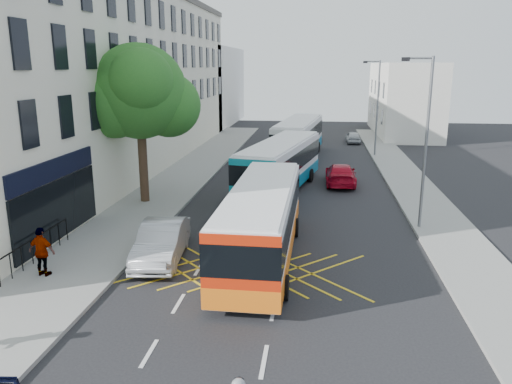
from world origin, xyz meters
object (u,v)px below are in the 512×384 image
(street_tree, at_px, (139,92))
(parked_car_silver, at_px, (162,242))
(distant_car_silver, at_px, (353,137))
(bus_mid, at_px, (280,165))
(red_hatchback, at_px, (341,174))
(bus_near, at_px, (262,222))
(lamp_far, at_px, (376,103))
(lamp_near, at_px, (424,135))
(distant_car_grey, at_px, (311,134))
(bus_far, at_px, (299,138))
(pedestrian_far, at_px, (42,252))

(street_tree, relative_size, parked_car_silver, 1.85)
(parked_car_silver, relative_size, distant_car_silver, 1.37)
(bus_mid, bearing_deg, red_hatchback, 41.80)
(bus_near, bearing_deg, lamp_far, 74.62)
(lamp_near, relative_size, bus_mid, 0.69)
(red_hatchback, xyz_separation_m, distant_car_grey, (-2.28, 20.67, -0.11))
(lamp_near, relative_size, red_hatchback, 1.67)
(bus_near, distance_m, distant_car_grey, 34.50)
(distant_car_silver, bearing_deg, red_hatchback, 82.78)
(lamp_far, xyz_separation_m, parked_car_silver, (-11.10, -25.31, -3.83))
(bus_near, bearing_deg, bus_far, 89.17)
(bus_near, bearing_deg, distant_car_silver, 80.45)
(parked_car_silver, xyz_separation_m, distant_car_grey, (5.51, 35.08, -0.20))
(red_hatchback, relative_size, pedestrian_far, 2.56)
(bus_far, bearing_deg, bus_mid, -86.49)
(lamp_near, distance_m, bus_far, 19.99)
(red_hatchback, distance_m, pedestrian_far, 20.39)
(street_tree, relative_size, lamp_near, 1.10)
(parked_car_silver, relative_size, red_hatchback, 0.99)
(street_tree, height_order, bus_far, street_tree)
(pedestrian_far, bearing_deg, bus_near, -148.83)
(lamp_near, xyz_separation_m, bus_mid, (-7.17, 6.83, -2.95))
(distant_car_silver, relative_size, pedestrian_far, 1.85)
(parked_car_silver, bearing_deg, distant_car_grey, 75.41)
(bus_mid, height_order, pedestrian_far, bus_mid)
(lamp_far, xyz_separation_m, bus_near, (-7.07, -24.68, -3.02))
(red_hatchback, bearing_deg, parked_car_silver, 61.71)
(street_tree, height_order, distant_car_grey, street_tree)
(bus_near, relative_size, red_hatchback, 2.25)
(street_tree, bearing_deg, red_hatchback, 28.29)
(street_tree, distance_m, bus_mid, 9.65)
(bus_far, distance_m, red_hatchback, 10.15)
(pedestrian_far, bearing_deg, bus_far, -97.52)
(bus_mid, xyz_separation_m, bus_far, (0.68, 11.86, 0.06))
(bus_near, height_order, pedestrian_far, bus_near)
(bus_far, distance_m, distant_car_silver, 10.68)
(distant_car_grey, distance_m, distant_car_silver, 4.74)
(parked_car_silver, bearing_deg, red_hatchback, 55.93)
(red_hatchback, bearing_deg, lamp_near, 110.07)
(lamp_far, height_order, bus_mid, lamp_far)
(lamp_near, bearing_deg, bus_mid, 136.38)
(bus_far, distance_m, distant_car_grey, 11.18)
(street_tree, bearing_deg, lamp_near, -11.40)
(parked_car_silver, bearing_deg, street_tree, 107.90)
(street_tree, height_order, pedestrian_far, street_tree)
(bus_far, bearing_deg, red_hatchback, -64.86)
(distant_car_grey, bearing_deg, lamp_near, -87.04)
(lamp_far, distance_m, distant_car_grey, 11.96)
(lamp_far, xyz_separation_m, pedestrian_far, (-14.87, -27.68, -3.53))
(bus_far, xyz_separation_m, distant_car_silver, (5.25, 9.23, -1.13))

